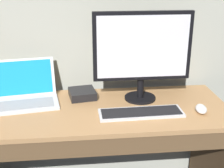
{
  "coord_description": "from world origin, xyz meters",
  "views": [
    {
      "loc": [
        -0.04,
        -1.53,
        1.44
      ],
      "look_at": [
        0.12,
        0.0,
        0.85
      ],
      "focal_mm": 49.25,
      "sensor_mm": 36.0,
      "label": 1
    }
  ],
  "objects_px": {
    "laptop_silver": "(26,92)",
    "external_drive_box": "(82,94)",
    "computer_mouse": "(201,109)",
    "external_monitor": "(142,50)",
    "wired_keyboard": "(141,113)"
  },
  "relations": [
    {
      "from": "wired_keyboard",
      "to": "external_drive_box",
      "type": "bearing_deg",
      "value": 139.9
    },
    {
      "from": "laptop_silver",
      "to": "computer_mouse",
      "type": "relative_size",
      "value": 3.77
    },
    {
      "from": "laptop_silver",
      "to": "computer_mouse",
      "type": "xyz_separation_m",
      "value": [
        0.95,
        -0.24,
        -0.04
      ]
    },
    {
      "from": "laptop_silver",
      "to": "computer_mouse",
      "type": "height_order",
      "value": "laptop_silver"
    },
    {
      "from": "external_monitor",
      "to": "external_drive_box",
      "type": "bearing_deg",
      "value": 167.96
    },
    {
      "from": "external_monitor",
      "to": "external_drive_box",
      "type": "relative_size",
      "value": 3.56
    },
    {
      "from": "external_monitor",
      "to": "wired_keyboard",
      "type": "xyz_separation_m",
      "value": [
        -0.03,
        -0.19,
        -0.29
      ]
    },
    {
      "from": "wired_keyboard",
      "to": "computer_mouse",
      "type": "xyz_separation_m",
      "value": [
        0.32,
        -0.01,
        0.01
      ]
    },
    {
      "from": "laptop_silver",
      "to": "computer_mouse",
      "type": "bearing_deg",
      "value": -14.31
    },
    {
      "from": "external_monitor",
      "to": "laptop_silver",
      "type": "bearing_deg",
      "value": 175.79
    },
    {
      "from": "external_monitor",
      "to": "wired_keyboard",
      "type": "distance_m",
      "value": 0.35
    },
    {
      "from": "laptop_silver",
      "to": "external_drive_box",
      "type": "height_order",
      "value": "laptop_silver"
    },
    {
      "from": "external_monitor",
      "to": "computer_mouse",
      "type": "bearing_deg",
      "value": -33.67
    },
    {
      "from": "laptop_silver",
      "to": "external_drive_box",
      "type": "bearing_deg",
      "value": 4.21
    },
    {
      "from": "computer_mouse",
      "to": "external_drive_box",
      "type": "distance_m",
      "value": 0.68
    }
  ]
}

